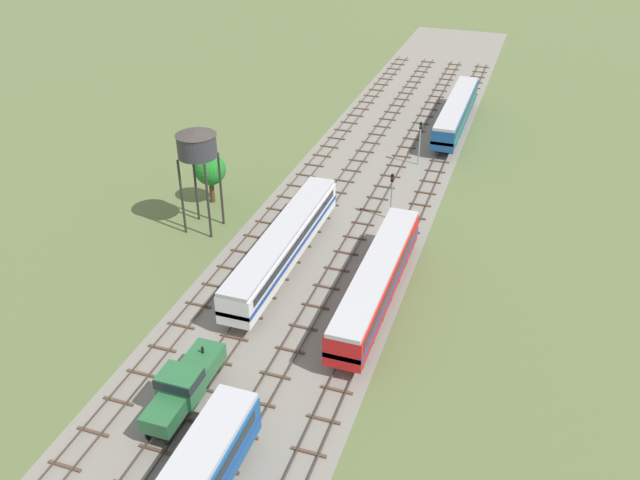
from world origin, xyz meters
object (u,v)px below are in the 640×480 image
shunter_loco_left_near (184,384)px  passenger_coach_left_midfar (284,243)px  passenger_coach_centre_far (456,111)px  signal_post_mid (392,190)px  diesel_railcar_centre_mid (377,279)px  water_tower (197,145)px  signal_post_near (420,138)px

shunter_loco_left_near → passenger_coach_left_midfar: bearing=90.0°
passenger_coach_left_midfar → passenger_coach_centre_far: (9.49, 39.52, 0.00)m
passenger_coach_centre_far → signal_post_mid: (-2.37, -27.46, 0.74)m
diesel_railcar_centre_mid → passenger_coach_left_midfar: (-9.49, 2.97, 0.02)m
water_tower → diesel_railcar_centre_mid: bearing=-19.8°
signal_post_near → signal_post_mid: (-0.00, -14.34, -0.17)m
shunter_loco_left_near → signal_post_near: size_ratio=1.52×
passenger_coach_centre_far → signal_post_near: 13.36m
water_tower → signal_post_near: bearing=51.9°
passenger_coach_left_midfar → signal_post_mid: signal_post_mid is taller
diesel_railcar_centre_mid → shunter_loco_left_near: bearing=-121.0°
passenger_coach_centre_far → signal_post_mid: size_ratio=4.17×
shunter_loco_left_near → signal_post_near: (7.12, 45.17, 1.51)m
passenger_coach_left_midfar → signal_post_mid: bearing=59.4°
signal_post_near → diesel_railcar_centre_mid: bearing=-85.4°
shunter_loco_left_near → signal_post_mid: bearing=77.0°
water_tower → signal_post_mid: (17.43, 7.91, -5.71)m
shunter_loco_left_near → diesel_railcar_centre_mid: (9.49, 15.80, 0.59)m
shunter_loco_left_near → passenger_coach_centre_far: bearing=80.8°
shunter_loco_left_near → signal_post_near: bearing=81.0°
signal_post_near → passenger_coach_centre_far: bearing=79.7°
shunter_loco_left_near → passenger_coach_centre_far: 59.06m
shunter_loco_left_near → signal_post_mid: signal_post_mid is taller
passenger_coach_left_midfar → passenger_coach_centre_far: size_ratio=1.00×
passenger_coach_centre_far → signal_post_mid: 27.57m
passenger_coach_centre_far → signal_post_near: (-2.37, -13.12, 0.91)m
diesel_railcar_centre_mid → water_tower: bearing=160.2°
shunter_loco_left_near → signal_post_mid: size_ratio=1.61×
water_tower → passenger_coach_left_midfar: bearing=-21.9°
signal_post_mid → signal_post_near: bearing=90.0°
passenger_coach_left_midfar → signal_post_near: (7.12, 26.40, 0.91)m
water_tower → signal_post_mid: size_ratio=2.02×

